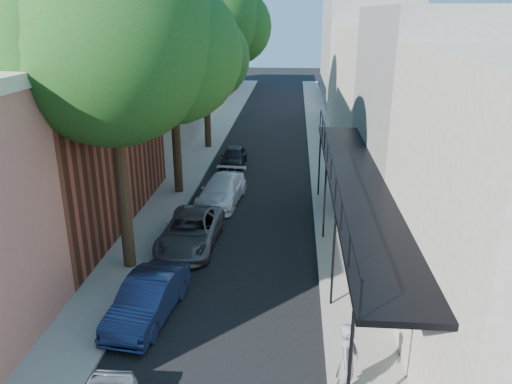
% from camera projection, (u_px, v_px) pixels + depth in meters
% --- Properties ---
extents(road_surface, '(6.00, 64.00, 0.01)m').
position_uv_depth(road_surface, '(266.00, 139.00, 36.62)').
color(road_surface, black).
rests_on(road_surface, ground).
extents(sidewalk_left, '(2.00, 64.00, 0.12)m').
position_uv_depth(sidewalk_left, '(212.00, 137.00, 36.89)').
color(sidewalk_left, gray).
rests_on(sidewalk_left, ground).
extents(sidewalk_right, '(2.00, 64.00, 0.12)m').
position_uv_depth(sidewalk_right, '(321.00, 139.00, 36.31)').
color(sidewalk_right, gray).
rests_on(sidewalk_right, ground).
extents(buildings_left, '(10.10, 59.10, 12.00)m').
position_uv_depth(buildings_left, '(132.00, 71.00, 34.46)').
color(buildings_left, tan).
rests_on(buildings_left, ground).
extents(buildings_right, '(9.80, 55.00, 10.00)m').
position_uv_depth(buildings_right, '(398.00, 80.00, 33.99)').
color(buildings_right, beige).
rests_on(buildings_right, ground).
extents(oak_near, '(7.48, 6.80, 11.42)m').
position_uv_depth(oak_near, '(125.00, 42.00, 15.68)').
color(oak_near, '#342114').
rests_on(oak_near, ground).
extents(oak_mid, '(6.60, 6.00, 10.20)m').
position_uv_depth(oak_mid, '(180.00, 51.00, 23.44)').
color(oak_mid, '#342114').
rests_on(oak_mid, ground).
extents(oak_far, '(7.70, 7.00, 11.90)m').
position_uv_depth(oak_far, '(212.00, 21.00, 31.50)').
color(oak_far, '#342114').
rests_on(oak_far, ground).
extents(parked_car_b, '(1.89, 4.08, 1.30)m').
position_uv_depth(parked_car_b, '(148.00, 299.00, 14.99)').
color(parked_car_b, '#162245').
rests_on(parked_car_b, ground).
extents(parked_car_c, '(2.21, 4.65, 1.28)m').
position_uv_depth(parked_car_c, '(191.00, 231.00, 19.64)').
color(parked_car_c, '#4C4E52').
rests_on(parked_car_c, ground).
extents(parked_car_d, '(2.27, 4.61, 1.29)m').
position_uv_depth(parked_car_d, '(222.00, 190.00, 24.13)').
color(parked_car_d, white).
rests_on(parked_car_d, ground).
extents(parked_car_e, '(1.45, 3.45, 1.17)m').
position_uv_depth(parked_car_e, '(234.00, 157.00, 29.96)').
color(parked_car_e, black).
rests_on(parked_car_e, ground).
extents(pedestrian, '(0.70, 0.83, 1.93)m').
position_uv_depth(pedestrian, '(348.00, 361.00, 11.66)').
color(pedestrian, slate).
rests_on(pedestrian, sidewalk_right).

